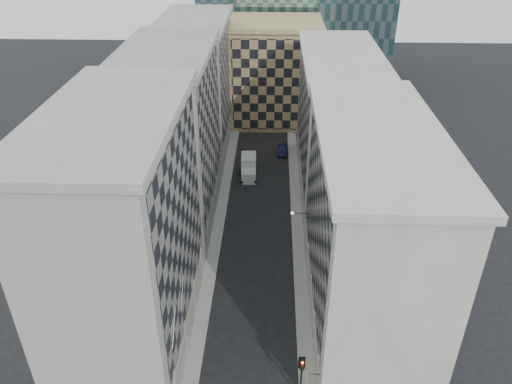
# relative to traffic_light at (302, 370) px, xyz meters

# --- Properties ---
(sidewalk_west) EXTENTS (1.50, 100.00, 0.15)m
(sidewalk_west) POSITION_rel_traffic_light_xyz_m (-9.80, 26.07, -3.47)
(sidewalk_west) COLOR gray
(sidewalk_west) RESTS_ON ground
(sidewalk_east) EXTENTS (1.50, 100.00, 0.15)m
(sidewalk_east) POSITION_rel_traffic_light_xyz_m (0.70, 26.07, -3.47)
(sidewalk_east) COLOR gray
(sidewalk_east) RESTS_ON ground
(bldg_left_a) EXTENTS (10.80, 22.80, 23.70)m
(bldg_left_a) POSITION_rel_traffic_light_xyz_m (-15.43, 7.07, 8.28)
(bldg_left_a) COLOR #9B978C
(bldg_left_a) RESTS_ON ground
(bldg_left_b) EXTENTS (10.80, 22.80, 22.70)m
(bldg_left_b) POSITION_rel_traffic_light_xyz_m (-15.43, 29.07, 7.78)
(bldg_left_b) COLOR gray
(bldg_left_b) RESTS_ON ground
(bldg_left_c) EXTENTS (10.80, 22.80, 21.70)m
(bldg_left_c) POSITION_rel_traffic_light_xyz_m (-15.43, 51.07, 7.28)
(bldg_left_c) COLOR #9B978C
(bldg_left_c) RESTS_ON ground
(bldg_right_a) EXTENTS (10.80, 26.80, 20.70)m
(bldg_right_a) POSITION_rel_traffic_light_xyz_m (6.33, 11.07, 6.78)
(bldg_right_a) COLOR #AFA9A0
(bldg_right_a) RESTS_ON ground
(bldg_right_b) EXTENTS (10.80, 28.80, 19.70)m
(bldg_right_b) POSITION_rel_traffic_light_xyz_m (6.34, 38.07, 6.30)
(bldg_right_b) COLOR #AFA9A0
(bldg_right_b) RESTS_ON ground
(tan_block) EXTENTS (16.80, 14.80, 18.80)m
(tan_block) POSITION_rel_traffic_light_xyz_m (-2.55, 63.97, 5.89)
(tan_block) COLOR tan
(tan_block) RESTS_ON ground
(flagpoles_left) EXTENTS (0.10, 6.33, 2.33)m
(flagpoles_left) POSITION_rel_traffic_light_xyz_m (-10.45, 2.07, 4.45)
(flagpoles_left) COLOR gray
(flagpoles_left) RESTS_ON ground
(bracket_lamp) EXTENTS (1.98, 0.36, 0.36)m
(bracket_lamp) POSITION_rel_traffic_light_xyz_m (-0.17, 20.07, 2.65)
(bracket_lamp) COLOR black
(bracket_lamp) RESTS_ON ground
(traffic_light) EXTENTS (0.60, 0.51, 4.74)m
(traffic_light) POSITION_rel_traffic_light_xyz_m (0.00, 0.00, 0.00)
(traffic_light) COLOR black
(traffic_light) RESTS_ON sidewalk_east
(box_truck) EXTENTS (2.50, 5.70, 3.08)m
(box_truck) POSITION_rel_traffic_light_xyz_m (-6.45, 40.37, -2.21)
(box_truck) COLOR silver
(box_truck) RESTS_ON ground
(dark_car) EXTENTS (1.46, 4.12, 1.35)m
(dark_car) POSITION_rel_traffic_light_xyz_m (-1.08, 48.32, -2.87)
(dark_car) COLOR black
(dark_car) RESTS_ON ground
(shop_sign) EXTENTS (1.12, 0.67, 0.74)m
(shop_sign) POSITION_rel_traffic_light_xyz_m (0.42, -0.93, 0.29)
(shop_sign) COLOR black
(shop_sign) RESTS_ON ground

